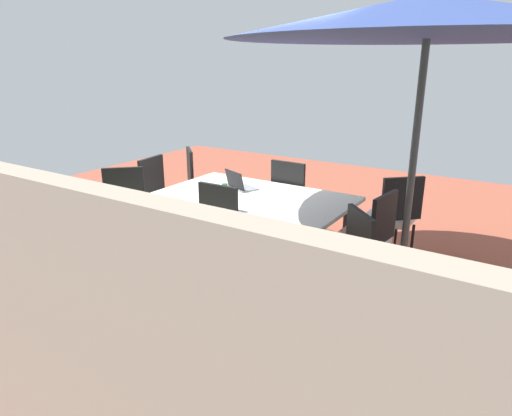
{
  "coord_description": "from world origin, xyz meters",
  "views": [
    {
      "loc": [
        -2.5,
        3.89,
        2.1
      ],
      "look_at": [
        0.0,
        0.0,
        0.59
      ],
      "focal_mm": 31.92,
      "sensor_mm": 36.0,
      "label": 1
    }
  ],
  "objects_px": {
    "patio_umbrella": "(429,18)",
    "cup": "(225,189)",
    "chair_east": "(163,193)",
    "chair_southeast": "(202,180)",
    "chair_west": "(367,236)",
    "chair_south": "(293,194)",
    "chair_southwest": "(394,213)",
    "chair_northwest": "(341,264)",
    "chair_north": "(209,232)",
    "chair_northeast": "(124,209)",
    "laptop": "(240,185)",
    "dining_table": "(256,199)"
  },
  "relations": [
    {
      "from": "chair_east",
      "to": "chair_southeast",
      "type": "bearing_deg",
      "value": -7.64
    },
    {
      "from": "chair_north",
      "to": "chair_northeast",
      "type": "bearing_deg",
      "value": 176.88
    },
    {
      "from": "chair_northeast",
      "to": "patio_umbrella",
      "type": "bearing_deg",
      "value": -32.46
    },
    {
      "from": "chair_west",
      "to": "chair_northwest",
      "type": "distance_m",
      "value": 0.69
    },
    {
      "from": "cup",
      "to": "chair_southeast",
      "type": "bearing_deg",
      "value": -39.99
    },
    {
      "from": "chair_northeast",
      "to": "chair_south",
      "type": "height_order",
      "value": "same"
    },
    {
      "from": "chair_southwest",
      "to": "chair_southeast",
      "type": "bearing_deg",
      "value": -42.48
    },
    {
      "from": "chair_southwest",
      "to": "chair_southeast",
      "type": "relative_size",
      "value": 1.0
    },
    {
      "from": "chair_west",
      "to": "chair_east",
      "type": "height_order",
      "value": "same"
    },
    {
      "from": "dining_table",
      "to": "chair_northeast",
      "type": "xyz_separation_m",
      "value": [
        1.24,
        0.71,
        -0.13
      ]
    },
    {
      "from": "patio_umbrella",
      "to": "cup",
      "type": "xyz_separation_m",
      "value": [
        1.9,
        0.01,
        -1.6
      ]
    },
    {
      "from": "patio_umbrella",
      "to": "chair_southwest",
      "type": "distance_m",
      "value": 2.07
    },
    {
      "from": "patio_umbrella",
      "to": "cup",
      "type": "relative_size",
      "value": 25.86
    },
    {
      "from": "chair_north",
      "to": "chair_east",
      "type": "distance_m",
      "value": 1.48
    },
    {
      "from": "chair_southeast",
      "to": "chair_west",
      "type": "xyz_separation_m",
      "value": [
        -2.58,
        0.76,
        0.0
      ]
    },
    {
      "from": "chair_northeast",
      "to": "cup",
      "type": "xyz_separation_m",
      "value": [
        -0.96,
        -0.55,
        0.24
      ]
    },
    {
      "from": "chair_west",
      "to": "cup",
      "type": "relative_size",
      "value": 8.31
    },
    {
      "from": "patio_umbrella",
      "to": "chair_southeast",
      "type": "bearing_deg",
      "value": -16.23
    },
    {
      "from": "patio_umbrella",
      "to": "laptop",
      "type": "distance_m",
      "value": 2.5
    },
    {
      "from": "dining_table",
      "to": "chair_east",
      "type": "xyz_separation_m",
      "value": [
        1.33,
        0.04,
        -0.13
      ]
    },
    {
      "from": "chair_northeast",
      "to": "chair_west",
      "type": "bearing_deg",
      "value": -28.77
    },
    {
      "from": "chair_southeast",
      "to": "chair_east",
      "type": "xyz_separation_m",
      "value": [
        0.01,
        0.74,
        0.0
      ]
    },
    {
      "from": "chair_southwest",
      "to": "chair_east",
      "type": "relative_size",
      "value": 1.0
    },
    {
      "from": "chair_southwest",
      "to": "chair_northwest",
      "type": "relative_size",
      "value": 1.0
    },
    {
      "from": "chair_east",
      "to": "chair_northwest",
      "type": "bearing_deg",
      "value": -112.45
    },
    {
      "from": "dining_table",
      "to": "cup",
      "type": "height_order",
      "value": "cup"
    },
    {
      "from": "patio_umbrella",
      "to": "chair_northwest",
      "type": "xyz_separation_m",
      "value": [
        0.33,
        0.6,
        -1.84
      ]
    },
    {
      "from": "dining_table",
      "to": "chair_west",
      "type": "xyz_separation_m",
      "value": [
        -1.25,
        0.05,
        -0.13
      ]
    },
    {
      "from": "chair_southeast",
      "to": "chair_northeast",
      "type": "height_order",
      "value": "same"
    },
    {
      "from": "chair_southwest",
      "to": "chair_northwest",
      "type": "distance_m",
      "value": 1.48
    },
    {
      "from": "chair_west",
      "to": "chair_south",
      "type": "height_order",
      "value": "same"
    },
    {
      "from": "chair_southwest",
      "to": "chair_east",
      "type": "xyz_separation_m",
      "value": [
        2.59,
        0.77,
        0.0
      ]
    },
    {
      "from": "chair_north",
      "to": "chair_east",
      "type": "height_order",
      "value": "same"
    },
    {
      "from": "chair_southwest",
      "to": "chair_west",
      "type": "height_order",
      "value": "same"
    },
    {
      "from": "chair_northeast",
      "to": "chair_southwest",
      "type": "bearing_deg",
      "value": -13.61
    },
    {
      "from": "chair_southwest",
      "to": "chair_south",
      "type": "bearing_deg",
      "value": -44.97
    },
    {
      "from": "patio_umbrella",
      "to": "chair_west",
      "type": "relative_size",
      "value": 3.11
    },
    {
      "from": "cup",
      "to": "chair_west",
      "type": "bearing_deg",
      "value": -175.87
    },
    {
      "from": "chair_south",
      "to": "laptop",
      "type": "height_order",
      "value": "chair_south"
    },
    {
      "from": "patio_umbrella",
      "to": "chair_south",
      "type": "bearing_deg",
      "value": -30.4
    },
    {
      "from": "chair_southwest",
      "to": "laptop",
      "type": "relative_size",
      "value": 2.52
    },
    {
      "from": "chair_west",
      "to": "chair_north",
      "type": "xyz_separation_m",
      "value": [
        1.28,
        0.71,
        0.0
      ]
    },
    {
      "from": "chair_southwest",
      "to": "chair_south",
      "type": "height_order",
      "value": "same"
    },
    {
      "from": "chair_northwest",
      "to": "cup",
      "type": "height_order",
      "value": "chair_northwest"
    },
    {
      "from": "chair_northeast",
      "to": "chair_southeast",
      "type": "bearing_deg",
      "value": 49.58
    },
    {
      "from": "chair_south",
      "to": "chair_southeast",
      "type": "bearing_deg",
      "value": 4.14
    },
    {
      "from": "chair_northwest",
      "to": "chair_southwest",
      "type": "bearing_deg",
      "value": 135.82
    },
    {
      "from": "dining_table",
      "to": "chair_northeast",
      "type": "height_order",
      "value": "chair_northeast"
    },
    {
      "from": "chair_east",
      "to": "laptop",
      "type": "relative_size",
      "value": 2.52
    },
    {
      "from": "chair_southwest",
      "to": "chair_west",
      "type": "bearing_deg",
      "value": 46.02
    }
  ]
}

